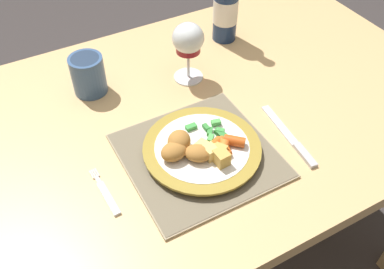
% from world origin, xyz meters
% --- Properties ---
extents(dining_table, '(1.54, 0.81, 0.74)m').
position_xyz_m(dining_table, '(0.00, 0.00, 0.65)').
color(dining_table, tan).
rests_on(dining_table, ground).
extents(placemat, '(0.31, 0.30, 0.01)m').
position_xyz_m(placemat, '(0.05, -0.13, 0.74)').
color(placemat, gray).
rests_on(placemat, dining_table).
extents(dinner_plate, '(0.25, 0.25, 0.02)m').
position_xyz_m(dinner_plate, '(0.06, -0.13, 0.76)').
color(dinner_plate, white).
rests_on(dinner_plate, placemat).
extents(breaded_croquettes, '(0.11, 0.11, 0.04)m').
position_xyz_m(breaded_croquettes, '(0.01, -0.13, 0.78)').
color(breaded_croquettes, '#A87033').
rests_on(breaded_croquettes, dinner_plate).
extents(green_beans_pile, '(0.08, 0.08, 0.02)m').
position_xyz_m(green_beans_pile, '(0.09, -0.11, 0.77)').
color(green_beans_pile, '#338438').
rests_on(green_beans_pile, dinner_plate).
extents(glazed_carrots, '(0.09, 0.06, 0.02)m').
position_xyz_m(glazed_carrots, '(0.10, -0.16, 0.78)').
color(glazed_carrots, orange).
rests_on(glazed_carrots, dinner_plate).
extents(fork, '(0.02, 0.13, 0.01)m').
position_xyz_m(fork, '(-0.16, -0.14, 0.74)').
color(fork, silver).
rests_on(fork, dining_table).
extents(table_knife, '(0.04, 0.21, 0.01)m').
position_xyz_m(table_knife, '(0.25, -0.19, 0.74)').
color(table_knife, silver).
rests_on(table_knife, dining_table).
extents(wine_glass, '(0.08, 0.08, 0.16)m').
position_xyz_m(wine_glass, '(0.16, 0.12, 0.85)').
color(wine_glass, silver).
rests_on(wine_glass, dining_table).
extents(bottle, '(0.07, 0.07, 0.30)m').
position_xyz_m(bottle, '(0.34, 0.23, 0.85)').
color(bottle, navy).
rests_on(bottle, dining_table).
extents(roast_potatoes, '(0.06, 0.08, 0.03)m').
position_xyz_m(roast_potatoes, '(0.06, -0.17, 0.78)').
color(roast_potatoes, '#E5BC66').
rests_on(roast_potatoes, dinner_plate).
extents(drinking_cup, '(0.08, 0.08, 0.10)m').
position_xyz_m(drinking_cup, '(-0.08, 0.19, 0.79)').
color(drinking_cup, '#385684').
rests_on(drinking_cup, dining_table).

